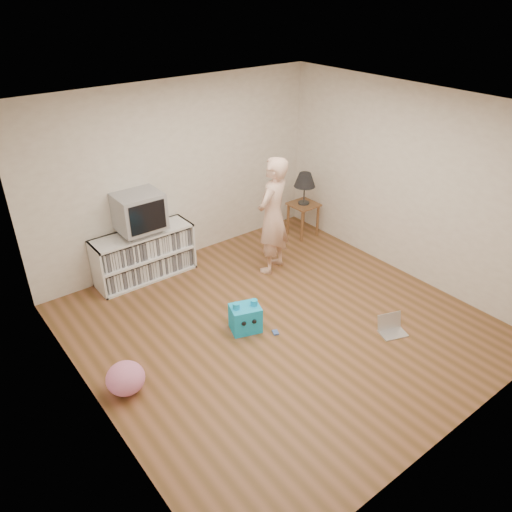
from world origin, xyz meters
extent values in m
plane|color=brown|center=(0.00, 0.00, 0.00)|extent=(4.50, 4.50, 0.00)
cube|color=beige|center=(0.00, 2.25, 1.30)|extent=(4.50, 0.02, 2.60)
cube|color=beige|center=(0.00, -2.25, 1.30)|extent=(4.50, 0.02, 2.60)
cube|color=beige|center=(-2.25, 0.00, 1.30)|extent=(0.02, 4.50, 2.60)
cube|color=beige|center=(2.25, 0.00, 1.30)|extent=(0.02, 4.50, 2.60)
cube|color=white|center=(0.00, 0.00, 2.60)|extent=(4.50, 4.50, 0.01)
cube|color=white|center=(-0.76, 2.23, 0.35)|extent=(1.40, 0.03, 0.70)
cube|color=white|center=(-1.44, 2.02, 0.35)|extent=(0.03, 0.45, 0.70)
cube|color=white|center=(-0.07, 2.02, 0.35)|extent=(0.03, 0.45, 0.70)
cube|color=white|center=(-0.76, 2.02, 0.01)|extent=(1.40, 0.45, 0.03)
cube|color=white|center=(-0.76, 2.02, 0.35)|extent=(1.34, 0.45, 0.03)
cube|color=white|center=(-0.76, 2.02, 0.68)|extent=(1.40, 0.45, 0.03)
cube|color=silver|center=(-0.76, 2.02, 0.35)|extent=(1.26, 0.36, 0.64)
cube|color=gray|center=(-0.76, 2.02, 0.73)|extent=(0.45, 0.35, 0.07)
cube|color=#959599|center=(-0.76, 2.02, 1.02)|extent=(0.60, 0.52, 0.50)
cube|color=black|center=(-0.76, 1.75, 1.02)|extent=(0.50, 0.01, 0.40)
cylinder|color=brown|center=(1.72, 1.48, 0.26)|extent=(0.04, 0.04, 0.52)
cylinder|color=brown|center=(2.06, 1.48, 0.26)|extent=(0.04, 0.04, 0.52)
cylinder|color=brown|center=(1.72, 1.82, 0.26)|extent=(0.04, 0.04, 0.52)
cylinder|color=brown|center=(2.06, 1.82, 0.26)|extent=(0.04, 0.04, 0.52)
cube|color=brown|center=(1.89, 1.65, 0.54)|extent=(0.42, 0.42, 0.03)
cylinder|color=#333333|center=(1.89, 1.65, 0.56)|extent=(0.18, 0.18, 0.02)
cylinder|color=#333333|center=(1.89, 1.65, 0.74)|extent=(0.02, 0.02, 0.32)
imported|color=beige|center=(0.79, 1.10, 0.84)|extent=(0.72, 0.61, 1.69)
cube|color=silver|center=(0.97, -0.97, 0.01)|extent=(0.36, 0.31, 0.01)
cube|color=silver|center=(1.01, -0.87, 0.11)|extent=(0.31, 0.16, 0.20)
cube|color=black|center=(1.01, -0.87, 0.11)|extent=(0.27, 0.14, 0.16)
cube|color=#4463B5|center=(-0.13, -0.10, 0.01)|extent=(0.09, 0.11, 0.02)
cube|color=#0FACF4|center=(-0.37, 0.18, 0.17)|extent=(0.42, 0.37, 0.33)
cylinder|color=#0FACF4|center=(-0.48, 0.22, 0.37)|extent=(0.08, 0.08, 0.07)
cylinder|color=#0FACF4|center=(-0.27, 0.15, 0.37)|extent=(0.08, 0.08, 0.07)
sphere|color=black|center=(-0.48, 0.07, 0.20)|extent=(0.06, 0.06, 0.06)
sphere|color=black|center=(-0.36, 0.03, 0.20)|extent=(0.06, 0.06, 0.06)
ellipsoid|color=pink|center=(-1.95, 0.11, 0.17)|extent=(0.41, 0.41, 0.34)
camera|label=1|loc=(-3.22, -3.71, 3.75)|focal=35.00mm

